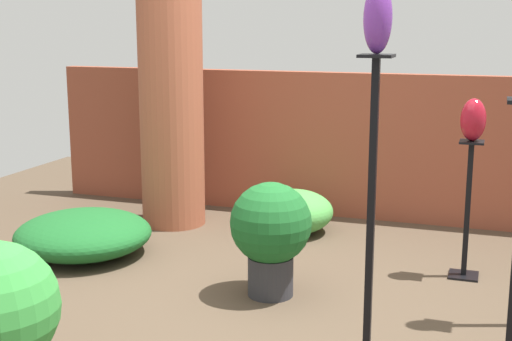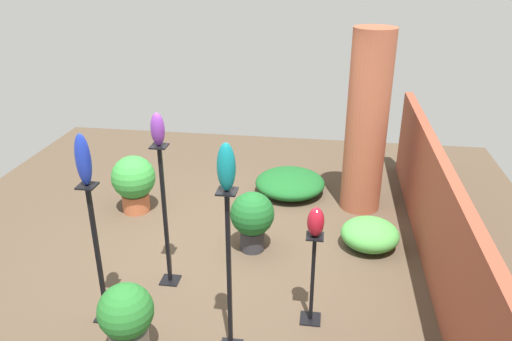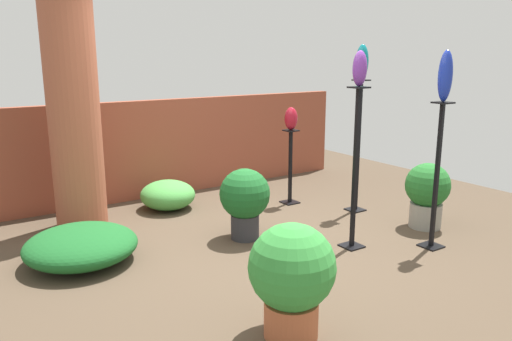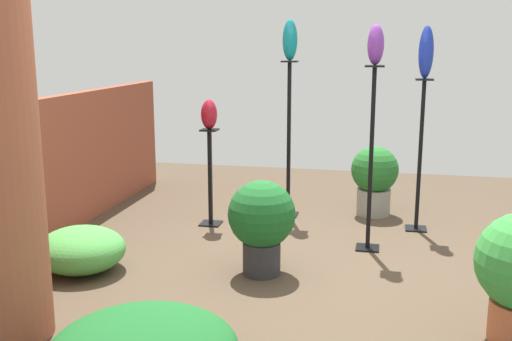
{
  "view_description": "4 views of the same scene",
  "coord_description": "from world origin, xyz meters",
  "px_view_note": "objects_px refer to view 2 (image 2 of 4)",
  "views": [
    {
      "loc": [
        1.29,
        -3.87,
        1.74
      ],
      "look_at": [
        -0.03,
        0.0,
        0.88
      ],
      "focal_mm": 50.0,
      "sensor_mm": 36.0,
      "label": 1
    },
    {
      "loc": [
        5.06,
        1.08,
        3.32
      ],
      "look_at": [
        0.29,
        0.38,
        1.19
      ],
      "focal_mm": 35.0,
      "sensor_mm": 36.0,
      "label": 2
    },
    {
      "loc": [
        -2.66,
        -3.89,
        1.89
      ],
      "look_at": [
        0.09,
        0.25,
        0.72
      ],
      "focal_mm": 35.0,
      "sensor_mm": 36.0,
      "label": 3
    },
    {
      "loc": [
        -4.35,
        -0.61,
        1.77
      ],
      "look_at": [
        -0.15,
        0.3,
        0.85
      ],
      "focal_mm": 42.0,
      "sensor_mm": 36.0,
      "label": 4
    }
  ],
  "objects_px": {
    "art_vase_ruby": "(316,222)",
    "potted_plant_front_right": "(127,318)",
    "art_vase_teal": "(226,167)",
    "brick_pillar": "(367,123)",
    "pedestal_teal": "(229,280)",
    "potted_plant_walkway_edge": "(252,217)",
    "pedestal_violet": "(165,222)",
    "pedestal_ruby": "(312,283)",
    "art_vase_violet": "(158,129)",
    "potted_plant_mid_left": "(134,181)",
    "pedestal_cobalt": "(99,260)",
    "art_vase_cobalt": "(83,160)"
  },
  "relations": [
    {
      "from": "art_vase_ruby",
      "to": "art_vase_violet",
      "type": "bearing_deg",
      "value": -104.61
    },
    {
      "from": "pedestal_ruby",
      "to": "art_vase_cobalt",
      "type": "distance_m",
      "value": 2.37
    },
    {
      "from": "art_vase_violet",
      "to": "potted_plant_walkway_edge",
      "type": "xyz_separation_m",
      "value": [
        -0.76,
        0.79,
        -1.32
      ]
    },
    {
      "from": "art_vase_violet",
      "to": "potted_plant_walkway_edge",
      "type": "distance_m",
      "value": 1.72
    },
    {
      "from": "pedestal_cobalt",
      "to": "pedestal_ruby",
      "type": "bearing_deg",
      "value": 97.44
    },
    {
      "from": "pedestal_ruby",
      "to": "pedestal_violet",
      "type": "distance_m",
      "value": 1.63
    },
    {
      "from": "art_vase_teal",
      "to": "art_vase_ruby",
      "type": "bearing_deg",
      "value": 124.66
    },
    {
      "from": "brick_pillar",
      "to": "pedestal_teal",
      "type": "xyz_separation_m",
      "value": [
        2.96,
        -1.27,
        -0.49
      ]
    },
    {
      "from": "pedestal_ruby",
      "to": "pedestal_teal",
      "type": "xyz_separation_m",
      "value": [
        0.48,
        -0.7,
        0.31
      ]
    },
    {
      "from": "pedestal_ruby",
      "to": "pedestal_cobalt",
      "type": "bearing_deg",
      "value": -82.56
    },
    {
      "from": "brick_pillar",
      "to": "art_vase_teal",
      "type": "distance_m",
      "value": 3.27
    },
    {
      "from": "art_vase_teal",
      "to": "potted_plant_front_right",
      "type": "bearing_deg",
      "value": -76.43
    },
    {
      "from": "pedestal_teal",
      "to": "art_vase_teal",
      "type": "xyz_separation_m",
      "value": [
        0.0,
        0.0,
        1.05
      ]
    },
    {
      "from": "art_vase_violet",
      "to": "potted_plant_front_right",
      "type": "distance_m",
      "value": 1.74
    },
    {
      "from": "potted_plant_mid_left",
      "to": "potted_plant_front_right",
      "type": "distance_m",
      "value": 2.76
    },
    {
      "from": "art_vase_ruby",
      "to": "potted_plant_walkway_edge",
      "type": "distance_m",
      "value": 1.54
    },
    {
      "from": "brick_pillar",
      "to": "art_vase_cobalt",
      "type": "distance_m",
      "value": 3.78
    },
    {
      "from": "pedestal_teal",
      "to": "potted_plant_mid_left",
      "type": "height_order",
      "value": "pedestal_teal"
    },
    {
      "from": "art_vase_violet",
      "to": "potted_plant_mid_left",
      "type": "bearing_deg",
      "value": -147.58
    },
    {
      "from": "art_vase_ruby",
      "to": "potted_plant_mid_left",
      "type": "relative_size",
      "value": 0.35
    },
    {
      "from": "art_vase_cobalt",
      "to": "art_vase_teal",
      "type": "xyz_separation_m",
      "value": [
        0.22,
        1.29,
        0.11
      ]
    },
    {
      "from": "pedestal_violet",
      "to": "pedestal_teal",
      "type": "bearing_deg",
      "value": 43.78
    },
    {
      "from": "pedestal_cobalt",
      "to": "art_vase_teal",
      "type": "relative_size",
      "value": 3.62
    },
    {
      "from": "pedestal_violet",
      "to": "art_vase_ruby",
      "type": "xyz_separation_m",
      "value": [
        0.4,
        1.55,
        0.36
      ]
    },
    {
      "from": "pedestal_violet",
      "to": "potted_plant_mid_left",
      "type": "xyz_separation_m",
      "value": [
        -1.5,
        -0.95,
        -0.29
      ]
    },
    {
      "from": "brick_pillar",
      "to": "art_vase_teal",
      "type": "bearing_deg",
      "value": -23.18
    },
    {
      "from": "potted_plant_mid_left",
      "to": "pedestal_cobalt",
      "type": "bearing_deg",
      "value": 13.29
    },
    {
      "from": "pedestal_teal",
      "to": "potted_plant_mid_left",
      "type": "xyz_separation_m",
      "value": [
        -2.38,
        -1.8,
        -0.29
      ]
    },
    {
      "from": "pedestal_cobalt",
      "to": "art_vase_violet",
      "type": "xyz_separation_m",
      "value": [
        -0.66,
        0.44,
        1.09
      ]
    },
    {
      "from": "pedestal_violet",
      "to": "potted_plant_walkway_edge",
      "type": "relative_size",
      "value": 2.13
    },
    {
      "from": "pedestal_ruby",
      "to": "art_vase_cobalt",
      "type": "bearing_deg",
      "value": -82.56
    },
    {
      "from": "potted_plant_mid_left",
      "to": "pedestal_violet",
      "type": "bearing_deg",
      "value": 32.42
    },
    {
      "from": "pedestal_teal",
      "to": "art_vase_teal",
      "type": "distance_m",
      "value": 1.05
    },
    {
      "from": "pedestal_ruby",
      "to": "potted_plant_mid_left",
      "type": "relative_size",
      "value": 1.19
    },
    {
      "from": "brick_pillar",
      "to": "art_vase_cobalt",
      "type": "bearing_deg",
      "value": -43.05
    },
    {
      "from": "art_vase_teal",
      "to": "art_vase_violet",
      "type": "bearing_deg",
      "value": -136.22
    },
    {
      "from": "art_vase_ruby",
      "to": "art_vase_violet",
      "type": "xyz_separation_m",
      "value": [
        -0.4,
        -1.55,
        0.66
      ]
    },
    {
      "from": "art_vase_ruby",
      "to": "potted_plant_front_right",
      "type": "bearing_deg",
      "value": -66.17
    },
    {
      "from": "potted_plant_front_right",
      "to": "art_vase_violet",
      "type": "bearing_deg",
      "value": 178.88
    },
    {
      "from": "pedestal_violet",
      "to": "pedestal_ruby",
      "type": "bearing_deg",
      "value": 75.39
    },
    {
      "from": "art_vase_teal",
      "to": "potted_plant_walkway_edge",
      "type": "xyz_separation_m",
      "value": [
        -1.65,
        -0.06,
        -1.36
      ]
    },
    {
      "from": "brick_pillar",
      "to": "art_vase_violet",
      "type": "distance_m",
      "value": 3.01
    },
    {
      "from": "art_vase_ruby",
      "to": "potted_plant_front_right",
      "type": "height_order",
      "value": "art_vase_ruby"
    },
    {
      "from": "potted_plant_front_right",
      "to": "art_vase_teal",
      "type": "bearing_deg",
      "value": 103.57
    },
    {
      "from": "art_vase_violet",
      "to": "potted_plant_walkway_edge",
      "type": "height_order",
      "value": "art_vase_violet"
    },
    {
      "from": "pedestal_teal",
      "to": "potted_plant_walkway_edge",
      "type": "xyz_separation_m",
      "value": [
        -1.65,
        -0.06,
        -0.31
      ]
    },
    {
      "from": "pedestal_ruby",
      "to": "potted_plant_mid_left",
      "type": "bearing_deg",
      "value": -127.24
    },
    {
      "from": "potted_plant_mid_left",
      "to": "potted_plant_walkway_edge",
      "type": "relative_size",
      "value": 1.08
    },
    {
      "from": "brick_pillar",
      "to": "art_vase_ruby",
      "type": "distance_m",
      "value": 2.55
    },
    {
      "from": "pedestal_cobalt",
      "to": "art_vase_cobalt",
      "type": "height_order",
      "value": "art_vase_cobalt"
    }
  ]
}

